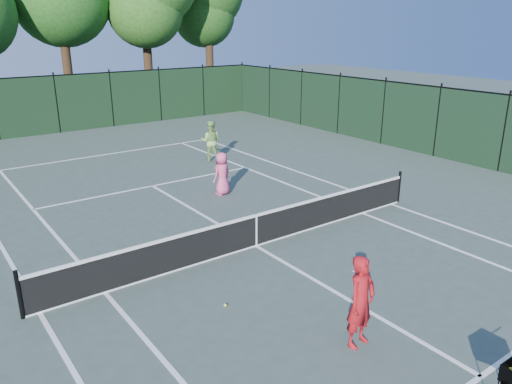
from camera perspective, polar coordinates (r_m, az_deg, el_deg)
ground at (r=13.33m, az=0.01°, el=-6.19°), size 90.00×90.00×0.00m
sideline_doubles_left at (r=11.38m, az=-23.48°, el=-12.55°), size 0.10×23.77×0.01m
sideline_doubles_right at (r=16.91m, az=15.20°, el=-1.35°), size 0.10×23.77×0.01m
sideline_singles_left at (r=11.66m, az=-16.86°, el=-10.95°), size 0.10×23.77×0.01m
sideline_singles_right at (r=15.92m, az=12.07°, el=-2.37°), size 0.10×23.77×0.01m
baseline_far at (r=23.47m, az=-17.41°, el=4.02°), size 10.97×0.10×0.01m
service_line_near at (r=9.68m, az=24.32°, el=-18.65°), size 8.23×0.10×0.01m
service_line_far at (r=18.54m, az=-11.74°, el=0.69°), size 8.23×0.10×0.01m
center_service_line at (r=13.33m, az=0.01°, el=-6.18°), size 0.10×12.80×0.01m
tennis_net at (r=13.14m, az=0.01°, el=-4.31°), size 11.69×0.09×1.06m
fence_far at (r=28.96m, az=-21.79°, el=9.24°), size 24.00×0.05×3.00m
fence_right at (r=21.87m, az=26.47°, el=5.91°), size 0.05×36.00×3.00m
coach at (r=9.35m, az=11.91°, el=-12.16°), size 0.90×0.71×1.76m
player_pink at (r=17.10m, az=-3.90°, el=2.12°), size 0.83×0.65×1.49m
player_green at (r=21.42m, az=-5.20°, el=5.83°), size 1.06×1.04×1.73m
loose_ball_midcourt at (r=10.70m, az=-3.53°, el=-12.78°), size 0.07×0.07×0.07m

